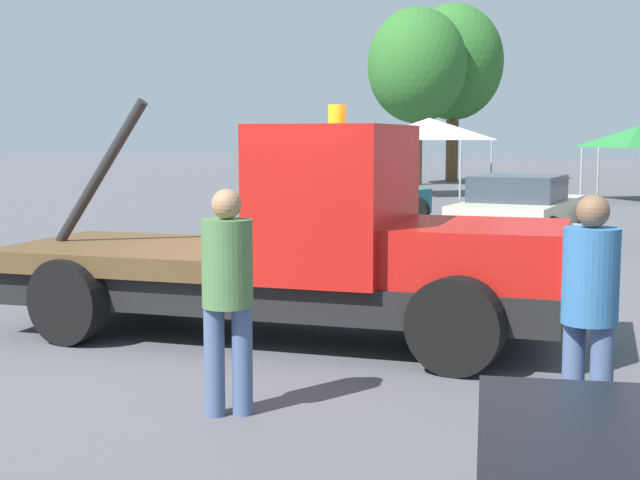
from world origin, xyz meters
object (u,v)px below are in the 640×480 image
Objects in this scene: parked_car_cream at (520,210)px; canopy_tent_white at (429,129)px; tree_center at (453,63)px; person_at_hood at (227,286)px; tow_truck at (311,249)px; person_near_truck at (590,301)px; canopy_tent_green at (638,137)px; tree_left at (417,66)px; parked_car_teal at (345,200)px.

canopy_tent_white is at bearing 26.02° from parked_car_cream.
tree_center is at bearing 104.21° from canopy_tent_white.
person_at_hood is at bearing -177.33° from parked_car_cream.
tree_center reaches higher than tow_truck.
person_near_truck reaches higher than parked_car_cream.
person_at_hood is at bearing -72.94° from canopy_tent_white.
tree_center is (-9.33, 9.01, 3.33)m from canopy_tent_green.
tree_left is at bearing 99.16° from tow_truck.
tree_left reaches higher than canopy_tent_green.
tow_truck is 22.83m from canopy_tent_white.
tree_center is at bearing 96.45° from tow_truck.
tow_truck is 22.22m from canopy_tent_green.
parked_car_cream is at bearing -90.99° from parked_car_teal.
tree_center reaches higher than canopy_tent_green.
tree_left is at bearing -17.17° from person_at_hood.
parked_car_teal is 0.59× the size of tree_center.
parked_car_teal is 0.63× the size of tree_left.
canopy_tent_white reaches higher than person_at_hood.
tow_truck reaches higher than person_at_hood.
person_near_truck is 0.58× the size of canopy_tent_green.
person_near_truck is 0.21× the size of tree_center.
canopy_tent_green is at bearing -30.20° from tree_left.
person_near_truck is at bearing -41.22° from tow_truck.
canopy_tent_white is 1.21× the size of canopy_tent_green.
person_at_hood is 35.45m from tree_center.
person_at_hood is 0.48× the size of canopy_tent_white.
person_near_truck is 0.23× the size of tree_left.
tree_left is at bearing -98.37° from tree_center.
tree_center reaches higher than canopy_tent_white.
tow_truck reaches higher than canopy_tent_green.
tree_left is (-2.88, 6.16, 2.70)m from canopy_tent_white.
canopy_tent_white is at bearing 97.40° from tow_truck.
canopy_tent_green is 13.39m from tree_center.
parked_car_teal is at bearing -77.35° from tree_center.
parked_car_cream is at bearing -67.78° from tree_center.
canopy_tent_white is 0.44× the size of tree_center.
tow_truck is 0.77× the size of tree_center.
tree_center is at bearing 81.63° from tree_left.
parked_car_teal is at bearing -73.67° from tree_left.
canopy_tent_white is at bearing -18.85° from person_at_hood.
tree_center reaches higher than person_at_hood.
tree_left is (-12.86, 29.82, 4.06)m from person_near_truck.
parked_car_teal is 1.61× the size of canopy_tent_green.
person_near_truck is at bearing -138.65° from parked_car_teal.
canopy_tent_green is 0.39× the size of tree_left.
canopy_tent_white reaches higher than person_near_truck.
tree_center reaches higher than person_near_truck.
tree_left is (-9.82, 5.71, 2.98)m from canopy_tent_green.
canopy_tent_white is 10.22m from tree_center.
person_at_hood is at bearing -149.09° from parked_car_teal.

